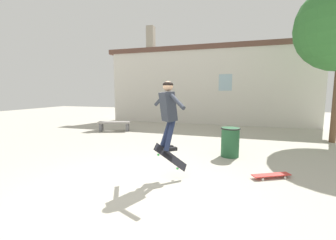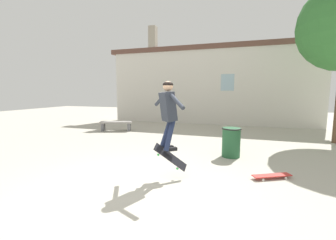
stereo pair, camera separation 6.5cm
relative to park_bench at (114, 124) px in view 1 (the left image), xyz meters
The scene contains 7 objects.
ground_plane 6.80m from the park_bench, 55.87° to the right, with size 40.00×40.00×0.00m, color #B2AD9E.
building_backdrop 5.68m from the park_bench, 44.77° to the left, with size 12.36×0.52×5.78m.
park_bench is the anchor object (origin of this frame).
trash_bin 6.10m from the park_bench, 26.42° to the right, with size 0.55×0.55×0.85m.
skater 6.54m from the park_bench, 48.65° to the right, with size 0.99×1.02×1.47m.
skateboard_flipping 6.52m from the park_bench, 48.48° to the right, with size 0.61×0.46×0.62m.
skateboard_resting 7.63m from the park_bench, 32.97° to the right, with size 0.85×0.58×0.08m.
Camera 1 is at (1.88, -3.70, 1.88)m, focal length 24.00 mm.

